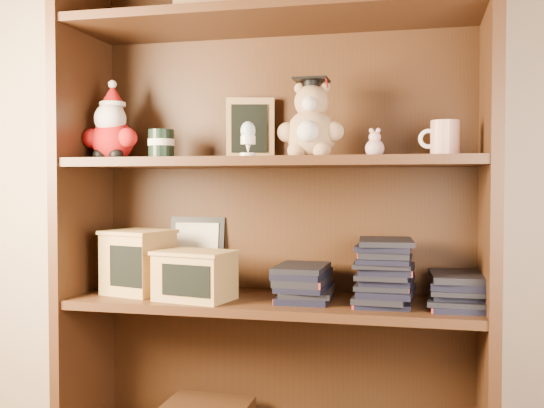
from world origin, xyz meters
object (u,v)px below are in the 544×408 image
(bookcase, at_px, (275,218))
(grad_teddy_bear, at_px, (311,127))
(teacher_mug, at_px, (444,139))
(treats_box, at_px, (139,261))

(bookcase, xyz_separation_m, grad_teddy_bear, (0.12, -0.06, 0.26))
(teacher_mug, xyz_separation_m, treats_box, (-0.88, -0.00, -0.35))
(grad_teddy_bear, distance_m, treats_box, 0.65)
(bookcase, xyz_separation_m, teacher_mug, (0.47, -0.05, 0.22))
(teacher_mug, bearing_deg, grad_teddy_bear, -178.90)
(bookcase, bearing_deg, teacher_mug, -6.12)
(treats_box, bearing_deg, bookcase, 7.21)
(bookcase, relative_size, teacher_mug, 14.93)
(treats_box, bearing_deg, teacher_mug, 0.05)
(bookcase, height_order, teacher_mug, bookcase)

